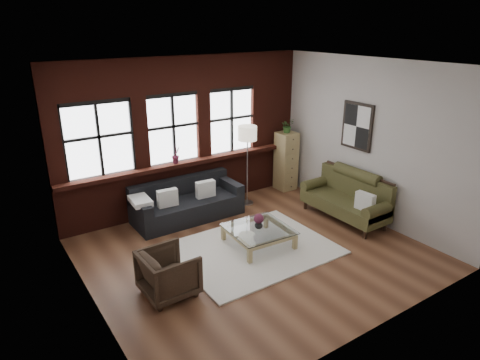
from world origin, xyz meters
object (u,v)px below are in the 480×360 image
drawer_chest (286,161)px  coffee_table (258,237)px  floor_lamp (247,163)px  armchair (169,273)px  vintage_settee (345,196)px  vase (259,224)px  dark_sofa (187,200)px

drawer_chest → coffee_table: bearing=-138.8°
coffee_table → floor_lamp: bearing=61.4°
armchair → floor_lamp: floor_lamp is taller
vintage_settee → armchair: 4.07m
armchair → vase: (1.96, 0.45, 0.07)m
drawer_chest → vintage_settee: bearing=-93.4°
floor_lamp → dark_sofa: bearing=177.8°
dark_sofa → drawer_chest: 2.76m
vintage_settee → coffee_table: vintage_settee is taller
floor_lamp → vintage_settee: bearing=-56.2°
vintage_settee → floor_lamp: 2.16m
coffee_table → vase: (0.00, -0.00, 0.25)m
dark_sofa → vintage_settee: (2.62, -1.81, 0.10)m
coffee_table → drawer_chest: bearing=41.2°
dark_sofa → coffee_table: 1.83m
dark_sofa → floor_lamp: 1.54m
drawer_chest → floor_lamp: bearing=-169.1°
dark_sofa → armchair: dark_sofa is taller
dark_sofa → vase: dark_sofa is taller
vase → floor_lamp: 1.99m
coffee_table → drawer_chest: drawer_chest is taller
vintage_settee → floor_lamp: (-1.18, 1.76, 0.45)m
armchair → coffee_table: 2.02m
drawer_chest → floor_lamp: floor_lamp is taller
vase → floor_lamp: floor_lamp is taller
dark_sofa → coffee_table: dark_sofa is taller
vintage_settee → drawer_chest: 2.02m
vase → floor_lamp: (0.92, 1.68, 0.53)m
armchair → drawer_chest: (4.17, 2.38, 0.35)m
vase → drawer_chest: bearing=41.2°
armchair → floor_lamp: (2.88, 2.13, 0.61)m
drawer_chest → dark_sofa: bearing=-175.9°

